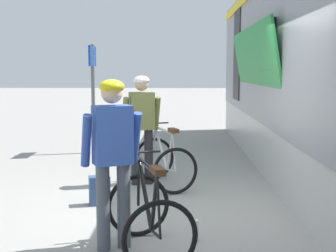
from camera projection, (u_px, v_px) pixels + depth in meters
name	position (u px, v px, depth m)	size (l,w,h in m)	color
ground_plane	(194.00, 214.00, 5.85)	(80.00, 80.00, 0.00)	gray
cyclist_near_in_olive	(142.00, 120.00, 7.28)	(0.66, 0.43, 1.76)	#232328
cyclist_far_in_blue	(113.00, 149.00, 4.61)	(0.66, 0.48, 1.76)	#4C515B
bicycle_near_silver	(164.00, 162.00, 7.21)	(1.05, 1.25, 0.99)	black
bicycle_far_black	(148.00, 216.00, 4.54)	(0.98, 1.23, 0.99)	black
backpack_on_platform	(100.00, 190.00, 6.26)	(0.28, 0.18, 0.40)	navy
water_bottle_near_the_bikes	(196.00, 230.00, 4.97)	(0.06, 0.06, 0.22)	silver
water_bottle_by_the_backpack	(102.00, 195.00, 6.41)	(0.07, 0.07, 0.20)	silver
platform_sign_post	(93.00, 80.00, 9.97)	(0.08, 0.70, 2.40)	#595B60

